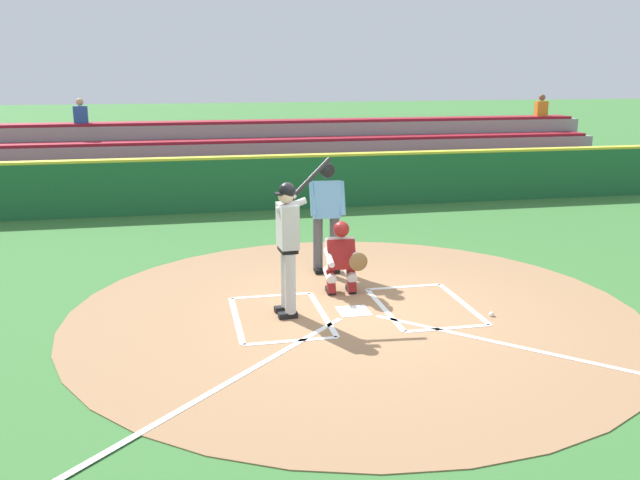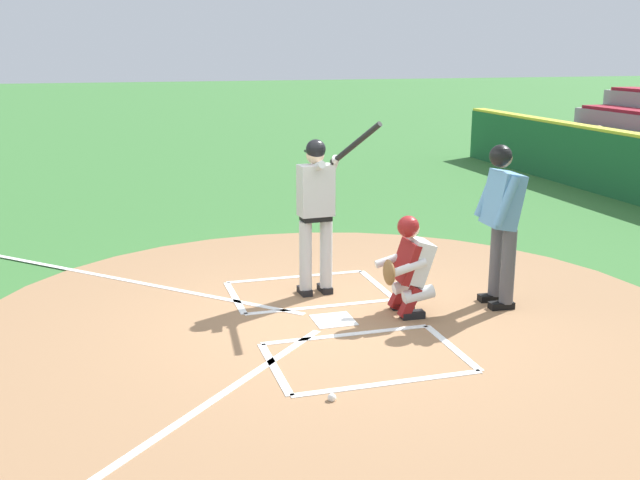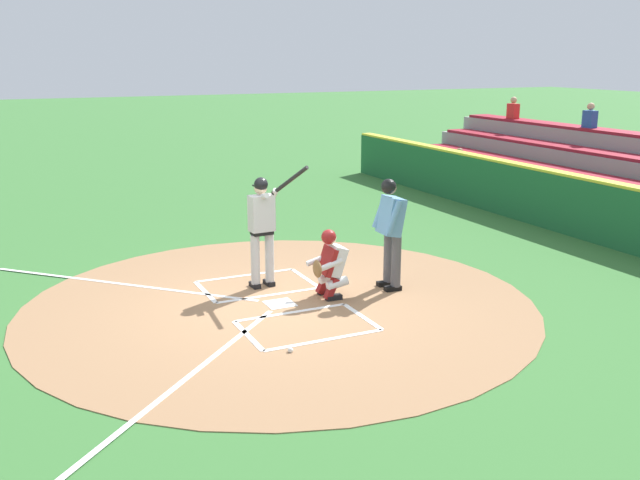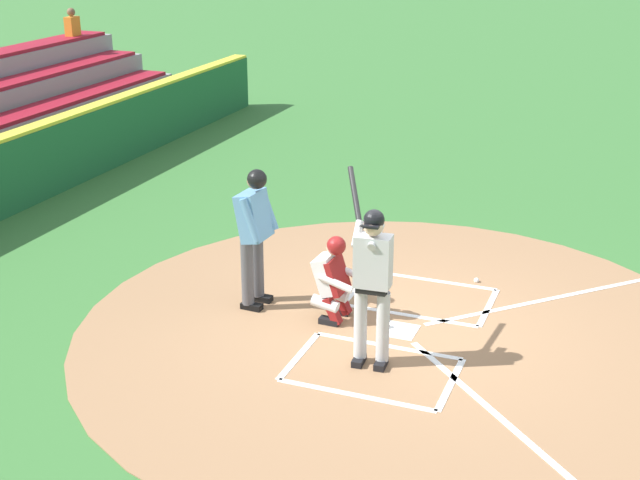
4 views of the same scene
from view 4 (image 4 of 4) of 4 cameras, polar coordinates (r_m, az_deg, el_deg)
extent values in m
plane|color=#387033|center=(11.00, 5.11, -5.88)|extent=(120.00, 120.00, 0.00)
cylinder|color=#99704C|center=(11.00, 5.11, -5.86)|extent=(8.00, 8.00, 0.01)
cube|color=white|center=(11.00, 5.11, -5.81)|extent=(0.44, 0.44, 0.01)
cube|color=white|center=(12.14, 2.44, -3.05)|extent=(1.20, 0.08, 0.01)
cube|color=white|center=(11.75, 10.80, -4.30)|extent=(1.20, 0.08, 0.01)
cube|color=white|center=(11.39, 5.76, -4.86)|extent=(0.08, 1.80, 0.01)
cube|color=white|center=(12.45, 7.27, -2.60)|extent=(0.08, 1.80, 0.01)
cube|color=white|center=(10.38, -1.36, -7.46)|extent=(1.20, 0.08, 0.01)
cube|color=white|center=(9.91, 8.43, -9.18)|extent=(1.20, 0.08, 0.01)
cube|color=white|center=(10.61, 4.42, -6.84)|extent=(0.08, 1.80, 0.01)
cube|color=white|center=(9.61, 2.29, -9.97)|extent=(0.08, 1.80, 0.01)
cube|color=white|center=(8.89, 14.56, -13.58)|extent=(3.73, 3.73, 0.01)
cube|color=white|center=(12.59, 17.09, -3.12)|extent=(3.73, 3.73, 0.01)
cylinder|color=#BCBCBC|center=(9.98, 4.08, -5.60)|extent=(0.15, 0.15, 0.84)
cube|color=black|center=(10.16, 3.96, -7.99)|extent=(0.27, 0.14, 0.09)
cylinder|color=#BCBCBC|center=(10.04, 2.63, -5.41)|extent=(0.15, 0.15, 0.84)
cube|color=black|center=(10.21, 2.53, -7.79)|extent=(0.27, 0.14, 0.09)
cube|color=black|center=(9.81, 3.41, -3.04)|extent=(0.24, 0.35, 0.10)
cube|color=#BCBCBC|center=(9.69, 3.45, -1.37)|extent=(0.27, 0.42, 0.60)
sphere|color=beige|center=(9.52, 3.47, 0.87)|extent=(0.21, 0.21, 0.21)
sphere|color=black|center=(9.51, 3.51, 1.31)|extent=(0.23, 0.23, 0.23)
cube|color=black|center=(9.43, 3.34, 0.89)|extent=(0.12, 0.18, 0.02)
cylinder|color=#BCBCBC|center=(9.63, 3.64, 0.27)|extent=(0.43, 0.12, 0.21)
cylinder|color=#BCBCBC|center=(9.67, 2.43, 0.40)|extent=(0.27, 0.11, 0.29)
cylinder|color=black|center=(9.94, 2.28, 2.81)|extent=(0.67, 0.41, 0.53)
cylinder|color=black|center=(9.69, 2.60, 0.82)|extent=(0.10, 0.10, 0.08)
cube|color=black|center=(11.37, 1.24, -4.62)|extent=(0.13, 0.26, 0.09)
cube|color=maroon|center=(11.29, 1.43, -3.94)|extent=(0.13, 0.25, 0.37)
cylinder|color=silver|center=(11.29, 0.97, -3.49)|extent=(0.16, 0.37, 0.21)
cube|color=black|center=(11.10, 0.62, -5.28)|extent=(0.13, 0.26, 0.09)
cube|color=maroon|center=(11.02, 0.81, -4.59)|extent=(0.13, 0.25, 0.37)
cylinder|color=silver|center=(11.02, 0.33, -4.13)|extent=(0.16, 0.37, 0.21)
cube|color=silver|center=(11.02, 0.61, -2.19)|extent=(0.41, 0.37, 0.52)
cube|color=maroon|center=(10.98, 1.14, -2.28)|extent=(0.43, 0.23, 0.46)
sphere|color=beige|center=(10.86, 0.96, -0.45)|extent=(0.21, 0.21, 0.21)
sphere|color=maroon|center=(10.84, 1.06, -0.37)|extent=(0.24, 0.24, 0.24)
cylinder|color=silver|center=(11.14, 1.82, -2.05)|extent=(0.11, 0.45, 0.20)
cylinder|color=silver|center=(10.80, 1.03, -2.81)|extent=(0.11, 0.45, 0.20)
ellipsoid|color=brown|center=(11.09, 2.78, -2.35)|extent=(0.28, 0.11, 0.28)
cylinder|color=#4C4C51|center=(11.59, -4.04, -1.65)|extent=(0.16, 0.16, 0.86)
cube|color=black|center=(11.75, -3.77, -3.78)|extent=(0.14, 0.29, 0.09)
cylinder|color=#4C4C51|center=(11.36, -4.71, -2.14)|extent=(0.16, 0.16, 0.86)
cube|color=black|center=(11.53, -4.42, -4.31)|extent=(0.14, 0.29, 0.09)
cube|color=#5B8EB7|center=(11.19, -4.30, 1.57)|extent=(0.46, 0.39, 0.66)
sphere|color=#9E7051|center=(11.02, -4.18, 3.85)|extent=(0.22, 0.22, 0.22)
sphere|color=black|center=(11.01, -4.09, 3.93)|extent=(0.25, 0.25, 0.25)
cylinder|color=#5B8EB7|center=(11.34, -3.37, 2.03)|extent=(0.11, 0.29, 0.56)
cylinder|color=#5B8EB7|center=(10.94, -4.53, 1.28)|extent=(0.11, 0.29, 0.56)
sphere|color=white|center=(12.48, 10.06, -2.58)|extent=(0.07, 0.07, 0.07)
cube|color=orange|center=(23.07, -15.68, 13.13)|extent=(0.36, 0.22, 0.46)
sphere|color=brown|center=(23.03, -15.76, 13.97)|extent=(0.20, 0.20, 0.20)
camera|label=1|loc=(9.58, 60.83, 0.44)|focal=38.48mm
camera|label=2|loc=(16.92, 20.46, 12.70)|focal=42.04mm
camera|label=3|loc=(19.52, 26.11, 15.56)|focal=40.53mm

